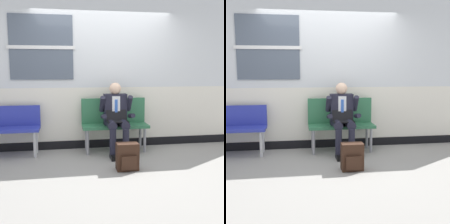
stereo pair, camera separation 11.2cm
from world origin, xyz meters
The scene contains 5 objects.
ground_plane centered at (0.00, 0.00, 0.00)m, with size 18.00×18.00×0.00m, color gray.
station_wall centered at (-0.01, 0.77, 1.56)m, with size 6.88×0.16×3.15m.
bench_with_person centered at (0.18, 0.50, 0.55)m, with size 1.18×0.42×0.95m.
person_seated centered at (0.18, 0.29, 0.66)m, with size 0.57×0.70×1.24m.
backpack centered at (0.19, -0.56, 0.20)m, with size 0.32×0.23×0.40m.
Camera 2 is at (-0.60, -4.50, 1.48)m, focal length 45.47 mm.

